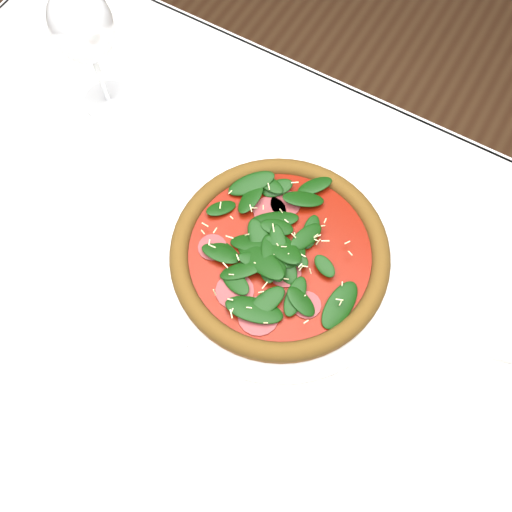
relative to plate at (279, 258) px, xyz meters
The scene contains 6 objects.
ground 0.76m from the plate, 117.11° to the right, with size 6.00×6.00×0.00m, color brown.
dining_table 0.14m from the plate, 117.11° to the right, with size 1.21×0.81×0.75m.
plate is the anchor object (origin of this frame).
pizza 0.02m from the plate, behind, with size 0.29×0.29×0.04m.
wine_glass 0.40m from the plate, 164.44° to the left, with size 0.09×0.09×0.21m.
saucer_far 0.31m from the plate, 18.03° to the left, with size 0.16×0.16×0.01m.
Camera 1 is at (0.17, -0.20, 1.46)m, focal length 40.00 mm.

